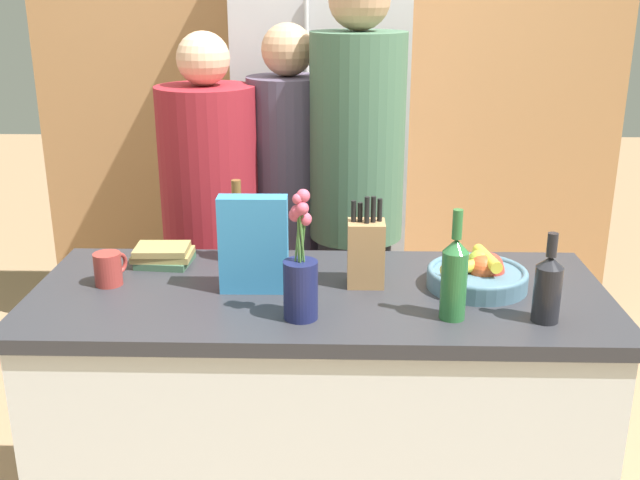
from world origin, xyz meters
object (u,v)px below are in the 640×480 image
object	(u,v)px
fruit_bowl	(479,274)
person_in_red_tee	(356,195)
bottle_wine	(238,229)
flower_vase	(301,278)
bottle_oil	(548,287)
person_at_sink	(211,227)
coffee_mug	(109,269)
refrigerator	(322,152)
knife_block	(366,252)
book_stack	(164,255)
cereal_box	(253,245)
bottle_vinegar	(454,276)
person_in_blue	(290,213)

from	to	relation	value
fruit_bowl	person_in_red_tee	xyz separation A→B (m)	(-0.33, 0.62, 0.06)
bottle_wine	flower_vase	bearing A→B (deg)	-63.12
fruit_bowl	bottle_oil	xyz separation A→B (m)	(0.13, -0.22, 0.05)
flower_vase	person_at_sink	xyz separation A→B (m)	(-0.37, 0.85, -0.14)
coffee_mug	person_in_red_tee	world-z (taller)	person_in_red_tee
refrigerator	knife_block	world-z (taller)	refrigerator
fruit_bowl	flower_vase	size ratio (longest dim) A/B	0.83
refrigerator	book_stack	distance (m)	1.24
fruit_bowl	coffee_mug	world-z (taller)	fruit_bowl
coffee_mug	person_at_sink	bearing A→B (deg)	74.07
fruit_bowl	bottle_wine	xyz separation A→B (m)	(-0.70, 0.20, 0.06)
fruit_bowl	person_at_sink	xyz separation A→B (m)	(-0.86, 0.63, -0.07)
bottle_oil	cereal_box	bearing A→B (deg)	166.79
knife_block	cereal_box	world-z (taller)	cereal_box
fruit_bowl	coffee_mug	size ratio (longest dim) A/B	2.57
bottle_vinegar	person_in_red_tee	xyz separation A→B (m)	(-0.23, 0.83, -0.02)
knife_block	book_stack	bearing A→B (deg)	166.25
refrigerator	person_at_sink	xyz separation A→B (m)	(-0.39, -0.68, -0.13)
fruit_bowl	coffee_mug	distance (m)	1.04
person_in_red_tee	knife_block	bearing A→B (deg)	-84.20
cereal_box	book_stack	world-z (taller)	cereal_box
fruit_bowl	person_in_blue	world-z (taller)	person_in_blue
flower_vase	person_in_red_tee	size ratio (longest dim) A/B	0.19
refrigerator	flower_vase	distance (m)	1.53
bottle_oil	bottle_wine	size ratio (longest dim) A/B	0.92
fruit_bowl	flower_vase	distance (m)	0.54
coffee_mug	bottle_wine	world-z (taller)	bottle_wine
refrigerator	bottle_vinegar	xyz separation A→B (m)	(0.37, -1.52, 0.02)
flower_vase	book_stack	size ratio (longest dim) A/B	1.94
person_in_blue	cereal_box	bearing A→B (deg)	-81.35
flower_vase	bottle_wine	world-z (taller)	flower_vase
bottle_oil	person_in_blue	size ratio (longest dim) A/B	0.15
fruit_bowl	bottle_vinegar	size ratio (longest dim) A/B	0.97
knife_block	bottle_vinegar	bearing A→B (deg)	-45.64
coffee_mug	bottle_wine	distance (m)	0.40
bottle_oil	person_at_sink	bearing A→B (deg)	139.28
refrigerator	cereal_box	world-z (taller)	refrigerator
bottle_vinegar	knife_block	bearing A→B (deg)	134.36
refrigerator	cereal_box	distance (m)	1.37
coffee_mug	person_at_sink	distance (m)	0.67
knife_block	flower_vase	xyz separation A→B (m)	(-0.17, -0.23, 0.01)
person_in_blue	person_in_red_tee	distance (m)	0.29
cereal_box	person_at_sink	world-z (taller)	person_at_sink
book_stack	person_in_red_tee	size ratio (longest dim) A/B	0.10
refrigerator	person_at_sink	size ratio (longest dim) A/B	1.29
flower_vase	bottle_vinegar	xyz separation A→B (m)	(0.39, 0.01, 0.00)
book_stack	person_in_blue	bearing A→B (deg)	59.35
book_stack	bottle_wine	world-z (taller)	bottle_wine
bottle_vinegar	person_in_blue	world-z (taller)	person_in_blue
flower_vase	person_in_red_tee	world-z (taller)	person_in_red_tee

